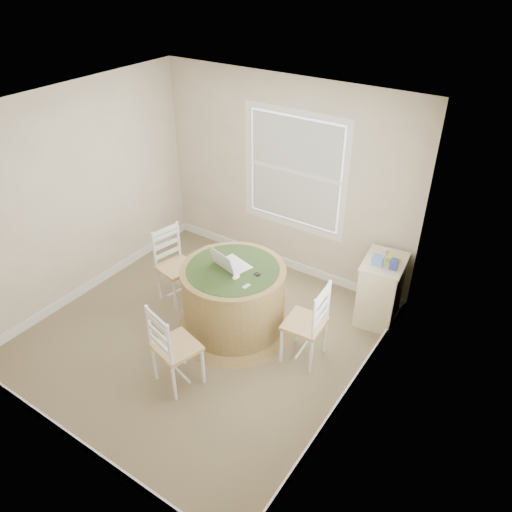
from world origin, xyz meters
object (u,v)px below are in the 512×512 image
Objects in this scene: round_table at (234,297)px; corner_chest at (380,290)px; chair_left at (177,267)px; chair_right at (305,323)px; chair_near at (177,346)px; laptop at (231,264)px.

round_table is 1.65× the size of corner_chest.
chair_left reaches higher than round_table.
round_table is 0.90m from chair_right.
chair_near is at bearing -81.46° from round_table.
chair_left is at bearing -162.58° from corner_chest.
laptop is at bearing -70.96° from chair_near.
chair_right reaches higher than round_table.
chair_near and chair_right have the same top height.
corner_chest is (1.30, 2.10, -0.06)m from chair_near.
chair_right is at bearing -118.28° from corner_chest.
chair_near is (0.94, -1.07, 0.00)m from chair_left.
laptop is (-0.06, 1.01, 0.40)m from chair_near.
laptop is at bearing -93.79° from chair_right.
chair_near is 2.15× the size of laptop.
round_table is 0.93m from chair_left.
chair_near is 1.00× the size of chair_right.
round_table is 1.43× the size of chair_left.
chair_right is 1.03m from laptop.
chair_left is at bearing 11.83° from laptop.
chair_right is at bearing -115.32° from chair_near.
laptop is at bearing -82.16° from chair_left.
chair_right is at bearing -79.83° from chair_left.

